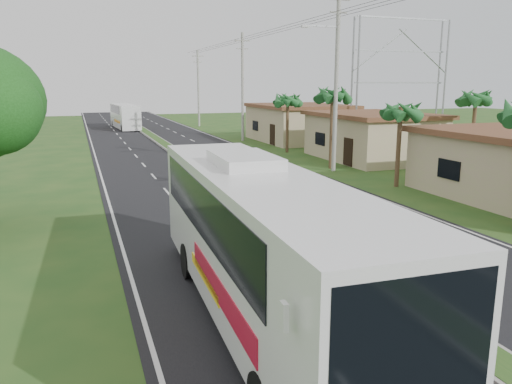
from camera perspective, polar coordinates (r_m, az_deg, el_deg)
name	(u,v)px	position (r m, az deg, el deg)	size (l,w,h in m)	color
ground	(368,282)	(15.63, 12.71, -10.05)	(180.00, 180.00, 0.00)	#234B1B
road_asphalt	(206,173)	(33.61, -5.71, 2.14)	(14.00, 160.00, 0.02)	black
median_strip	(206,172)	(33.60, -5.71, 2.30)	(1.20, 160.00, 0.18)	gray
lane_edge_left	(102,180)	(32.69, -17.18, 1.35)	(0.12, 160.00, 0.01)	silver
lane_edge_right	(297,168)	(35.79, 4.76, 2.76)	(0.12, 160.00, 0.01)	silver
shop_mid	(372,136)	(40.77, 13.08, 6.27)	(7.60, 10.60, 3.67)	tan
shop_far	(298,122)	(53.04, 4.87, 7.92)	(8.60, 11.60, 3.82)	tan
palm_verge_b	(401,111)	(29.75, 16.20, 8.86)	(2.40, 2.40, 5.05)	#473321
palm_verge_c	(333,95)	(35.36, 8.75, 10.89)	(2.40, 2.40, 5.85)	#473321
palm_verge_d	(288,100)	(43.70, 3.64, 10.48)	(2.40, 2.40, 5.25)	#473321
palm_behind_shop	(476,98)	(37.20, 23.85, 9.78)	(2.40, 2.40, 5.65)	#473321
utility_pole_b	(336,78)	(34.32, 9.13, 12.74)	(3.20, 0.28, 12.00)	gray
utility_pole_c	(243,86)	(52.76, -1.54, 12.01)	(1.60, 0.28, 11.00)	gray
utility_pole_d	(198,88)	(72.04, -6.61, 11.78)	(1.60, 0.28, 10.50)	gray
billboard_lattice	(400,74)	(51.70, 16.14, 12.82)	(10.18, 1.18, 12.07)	gray
coach_bus_main	(258,235)	(12.26, 0.27, -4.90)	(3.05, 12.65, 4.06)	silver
coach_bus_far	(125,115)	(70.01, -14.77, 8.51)	(3.06, 11.17, 3.22)	white
motorcyclist	(308,215)	(19.92, 5.94, -2.68)	(1.96, 1.20, 2.13)	black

